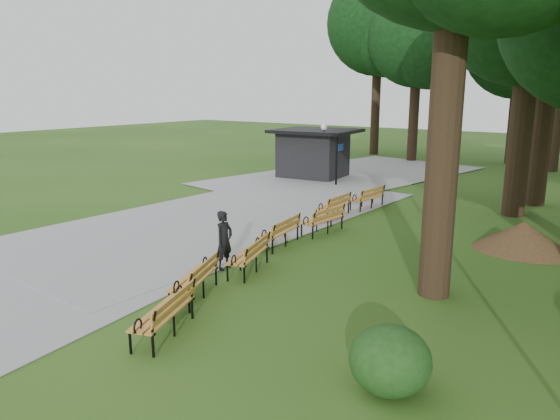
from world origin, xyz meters
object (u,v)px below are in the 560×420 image
Objects in this scene: kiosk at (313,153)px; bench_5 at (333,206)px; bench_1 at (194,279)px; lamp_post at (324,140)px; bench_0 at (163,313)px; bench_2 at (248,255)px; bench_4 at (322,220)px; bench_3 at (279,231)px; dirt_mound at (523,236)px; person at (224,240)px; bench_6 at (367,198)px.

bench_5 is at bearing -59.18° from kiosk.
kiosk is 17.13m from bench_1.
lamp_post is 17.79m from bench_0.
bench_0 is 1.00× the size of bench_2.
kiosk is 11.27m from bench_4.
bench_3 is (4.82, -10.45, -1.67)m from lamp_post.
bench_0 is 3.84m from bench_2.
bench_2 is 4.35m from bench_4.
bench_1 is at bearing -122.69° from dirt_mound.
lamp_post reaches higher than bench_3.
person is 4.54m from bench_4.
bench_4 is at bearing 163.66° from bench_3.
person is 0.66× the size of dirt_mound.
lamp_post is at bearing -163.72° from bench_3.
kiosk is 2.15× the size of bench_2.
lamp_post is 7.94m from bench_5.
bench_5 is at bearing 177.51° from dirt_mound.
person is 2.01m from bench_1.
kiosk is 14.24m from dirt_mound.
kiosk is 2.15× the size of bench_6.
kiosk reaches higher than bench_0.
person is 0.81× the size of bench_4.
lamp_post reaches higher than kiosk.
lamp_post is (-4.91, 12.96, 1.34)m from person.
kiosk is 15.23m from bench_2.
bench_1 is at bearing 9.97° from bench_6.
bench_4 is at bearing 10.83° from bench_6.
bench_2 is 1.00× the size of bench_4.
person reaches higher than bench_3.
person is 3.87m from bench_0.
lamp_post is at bearing 148.13° from dirt_mound.
bench_4 is (0.19, 4.53, -0.33)m from person.
bench_4 is (-1.40, 8.04, 0.00)m from bench_0.
person is at bearing -176.74° from bench_0.
person is at bearing -133.49° from dirt_mound.
bench_2 is (-0.11, 2.04, 0.00)m from bench_1.
kiosk is 1.70m from lamp_post.
bench_2 and bench_6 have the same top height.
lamp_post is 6.60m from bench_6.
bench_2 is at bearing -69.95° from kiosk.
bench_1 is at bearing -173.89° from bench_0.
bench_5 is at bearing -4.19° from bench_6.
kiosk is at bearing -179.45° from bench_1.
bench_4 is at bearing 168.79° from bench_0.
kiosk reaches higher than bench_6.
bench_3 is at bearing -65.24° from lamp_post.
lamp_post is 14.00m from bench_2.
bench_0 is (6.50, -16.47, -1.67)m from lamp_post.
bench_2 is (-5.29, -6.03, 0.01)m from dirt_mound.
kiosk reaches higher than bench_3.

